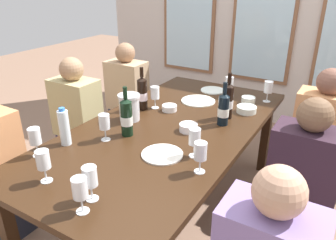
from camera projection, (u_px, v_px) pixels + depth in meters
ground_plane at (168, 213)px, 2.53m from camera, size 12.00×12.00×0.00m
dining_table at (168, 136)px, 2.25m from camera, size 1.08×2.16×0.74m
white_plate_0 at (162, 154)px, 1.88m from camera, size 0.24×0.24×0.01m
white_plate_1 at (198, 101)px, 2.67m from camera, size 0.28×0.28×0.01m
white_plate_2 at (213, 90)px, 2.91m from camera, size 0.22×0.22×0.01m
metal_pitcher at (129, 107)px, 2.30m from camera, size 0.16×0.16×0.19m
wine_bottle_0 at (228, 101)px, 2.32m from camera, size 0.08×0.08×0.34m
wine_bottle_1 at (126, 117)px, 2.06m from camera, size 0.08×0.08×0.33m
wine_bottle_2 at (142, 93)px, 2.47m from camera, size 0.08×0.08×0.33m
wine_bottle_3 at (223, 109)px, 2.22m from camera, size 0.08×0.08×0.30m
tasting_bowl_0 at (246, 109)px, 2.45m from camera, size 0.15×0.15×0.05m
tasting_bowl_1 at (248, 100)px, 2.63m from camera, size 0.11×0.11×0.05m
tasting_bowl_2 at (169, 108)px, 2.48m from camera, size 0.11×0.11×0.04m
tasting_bowl_3 at (188, 128)px, 2.15m from camera, size 0.12×0.12×0.05m
water_bottle at (64, 127)px, 1.95m from camera, size 0.06×0.06×0.24m
wine_glass_0 at (90, 177)px, 1.46m from camera, size 0.07×0.07×0.17m
wine_glass_1 at (195, 138)px, 1.82m from camera, size 0.07×0.07×0.17m
wine_glass_2 at (229, 83)px, 2.73m from camera, size 0.07×0.07×0.17m
wine_glass_3 at (268, 88)px, 2.62m from camera, size 0.07×0.07×0.17m
wine_glass_4 at (104, 123)px, 2.00m from camera, size 0.07×0.07×0.17m
wine_glass_5 at (80, 189)px, 1.38m from camera, size 0.07×0.07×0.17m
wine_glass_6 at (155, 94)px, 2.49m from camera, size 0.07×0.07×0.17m
wine_glass_7 at (200, 153)px, 1.67m from camera, size 0.07×0.07×0.17m
wine_glass_8 at (35, 137)px, 1.82m from camera, size 0.07×0.07×0.17m
wine_glass_9 at (43, 161)px, 1.59m from camera, size 0.07×0.07×0.17m
seated_person_2 at (128, 101)px, 3.28m from camera, size 0.38×0.24×1.11m
seated_person_3 at (317, 144)px, 2.45m from camera, size 0.38×0.24×1.11m
seated_person_4 at (78, 126)px, 2.75m from camera, size 0.38×0.24×1.11m
seated_person_5 at (300, 191)px, 1.92m from camera, size 0.38×0.24×1.11m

